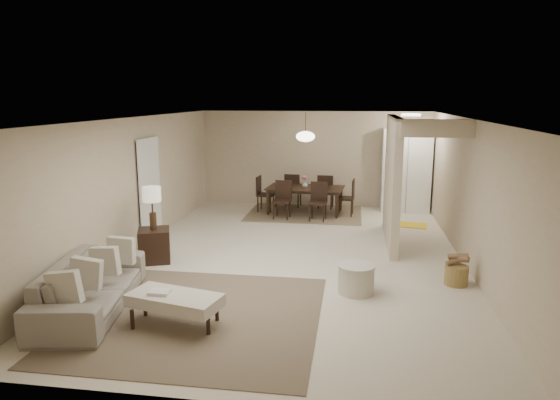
% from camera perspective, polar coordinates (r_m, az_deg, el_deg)
% --- Properties ---
extents(floor, '(9.00, 9.00, 0.00)m').
position_cam_1_polar(floor, '(9.17, 1.53, -6.50)').
color(floor, beige).
rests_on(floor, ground).
extents(ceiling, '(9.00, 9.00, 0.00)m').
position_cam_1_polar(ceiling, '(8.72, 1.62, 9.31)').
color(ceiling, white).
rests_on(ceiling, back_wall).
extents(back_wall, '(6.00, 0.00, 6.00)m').
position_cam_1_polar(back_wall, '(13.29, 3.95, 4.71)').
color(back_wall, '#BDA98F').
rests_on(back_wall, floor).
extents(left_wall, '(0.00, 9.00, 9.00)m').
position_cam_1_polar(left_wall, '(9.69, -16.34, 1.64)').
color(left_wall, '#BDA98F').
rests_on(left_wall, floor).
extents(right_wall, '(0.00, 9.00, 9.00)m').
position_cam_1_polar(right_wall, '(9.01, 20.87, 0.61)').
color(right_wall, '#BDA98F').
rests_on(right_wall, floor).
extents(partition, '(0.15, 2.50, 2.50)m').
position_cam_1_polar(partition, '(10.06, 12.70, 2.18)').
color(partition, '#BDA98F').
rests_on(partition, floor).
extents(doorway, '(0.04, 0.90, 2.04)m').
position_cam_1_polar(doorway, '(10.25, -14.72, 0.96)').
color(doorway, black).
rests_on(doorway, floor).
extents(pantry_cabinet, '(1.20, 0.55, 2.10)m').
position_cam_1_polar(pantry_cabinet, '(12.99, 14.21, 3.32)').
color(pantry_cabinet, white).
rests_on(pantry_cabinet, floor).
extents(flush_light, '(0.44, 0.44, 0.05)m').
position_cam_1_polar(flush_light, '(11.92, 14.74, 9.39)').
color(flush_light, white).
rests_on(flush_light, ceiling).
extents(living_rug, '(3.20, 3.20, 0.01)m').
position_cam_1_polar(living_rug, '(6.90, -9.34, -12.94)').
color(living_rug, brown).
rests_on(living_rug, floor).
extents(sofa, '(2.47, 1.31, 0.68)m').
position_cam_1_polar(sofa, '(7.35, -20.82, -9.16)').
color(sofa, gray).
rests_on(sofa, floor).
extents(ottoman_bench, '(1.27, 0.80, 0.42)m').
position_cam_1_polar(ottoman_bench, '(6.57, -11.94, -11.19)').
color(ottoman_bench, beige).
rests_on(ottoman_bench, living_rug).
extents(side_table, '(0.69, 0.69, 0.59)m').
position_cam_1_polar(side_table, '(9.11, -14.16, -5.05)').
color(side_table, black).
rests_on(side_table, floor).
extents(table_lamp, '(0.32, 0.32, 0.76)m').
position_cam_1_polar(table_lamp, '(8.91, -14.44, 0.22)').
color(table_lamp, '#432E1C').
rests_on(table_lamp, side_table).
extents(round_pouf, '(0.55, 0.55, 0.43)m').
position_cam_1_polar(round_pouf, '(7.58, 8.70, -8.91)').
color(round_pouf, beige).
rests_on(round_pouf, floor).
extents(wicker_basket, '(0.39, 0.39, 0.30)m').
position_cam_1_polar(wicker_basket, '(8.28, 19.50, -8.11)').
color(wicker_basket, olive).
rests_on(wicker_basket, floor).
extents(dining_rug, '(2.80, 2.10, 0.01)m').
position_cam_1_polar(dining_rug, '(12.51, 2.84, -1.52)').
color(dining_rug, '#766849').
rests_on(dining_rug, floor).
extents(dining_table, '(1.96, 1.20, 0.66)m').
position_cam_1_polar(dining_table, '(12.44, 2.85, -0.06)').
color(dining_table, black).
rests_on(dining_table, dining_rug).
extents(dining_chairs, '(2.45, 1.85, 0.90)m').
position_cam_1_polar(dining_chairs, '(12.41, 2.86, 0.49)').
color(dining_chairs, black).
rests_on(dining_chairs, dining_rug).
extents(vase, '(0.15, 0.15, 0.14)m').
position_cam_1_polar(vase, '(12.36, 2.87, 1.76)').
color(vase, silver).
rests_on(vase, dining_table).
extents(yellow_mat, '(0.99, 0.70, 0.01)m').
position_cam_1_polar(yellow_mat, '(11.75, 14.23, -2.74)').
color(yellow_mat, yellow).
rests_on(yellow_mat, floor).
extents(pendant_light, '(0.46, 0.46, 0.71)m').
position_cam_1_polar(pendant_light, '(12.21, 2.93, 7.26)').
color(pendant_light, '#432E1C').
rests_on(pendant_light, ceiling).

